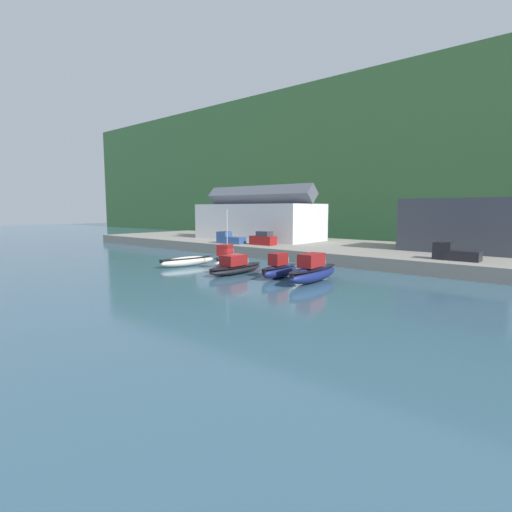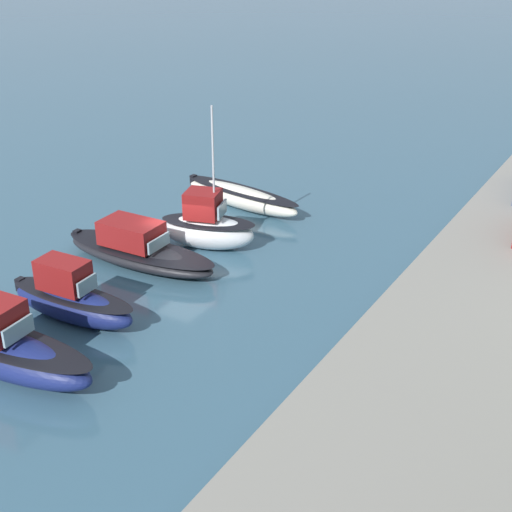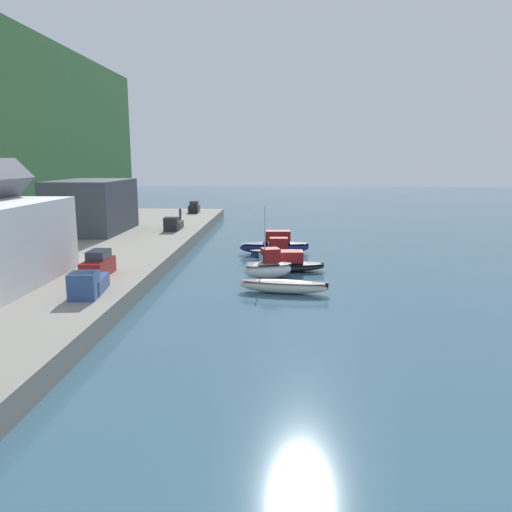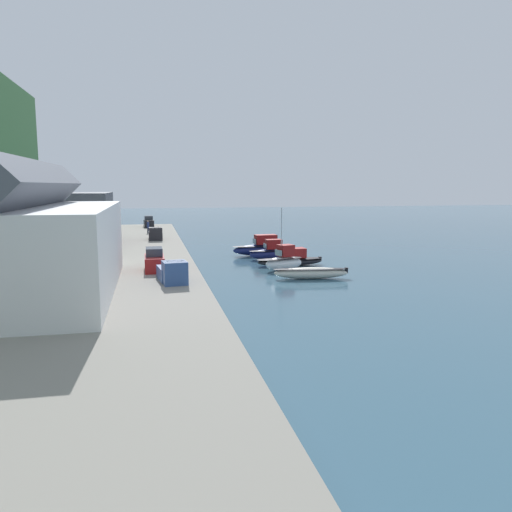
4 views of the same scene
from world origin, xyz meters
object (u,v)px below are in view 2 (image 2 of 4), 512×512
at_px(moored_boat_0, 241,197).
at_px(moored_boat_2, 138,250).
at_px(moored_boat_1, 208,227).
at_px(moored_boat_3, 71,299).

height_order(moored_boat_0, moored_boat_2, moored_boat_2).
relative_size(moored_boat_0, moored_boat_1, 1.13).
bearing_deg(moored_boat_0, moored_boat_3, 10.87).
height_order(moored_boat_1, moored_boat_2, moored_boat_1).
bearing_deg(moored_boat_2, moored_boat_3, 8.92).
distance_m(moored_boat_0, moored_boat_2, 8.67).
bearing_deg(moored_boat_3, moored_boat_2, -172.68).
height_order(moored_boat_0, moored_boat_1, moored_boat_1).
distance_m(moored_boat_1, moored_boat_3, 8.68).
bearing_deg(moored_boat_1, moored_boat_3, -21.82).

